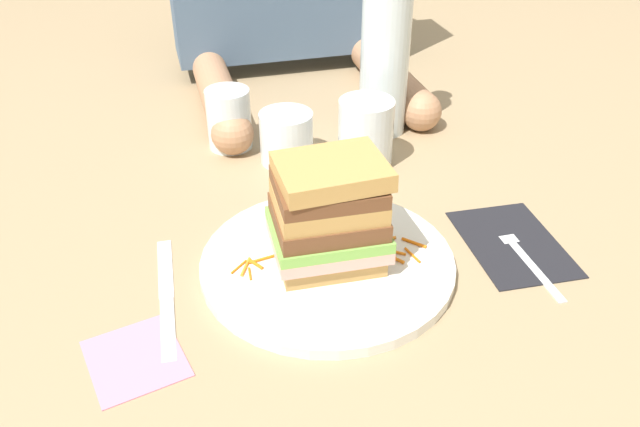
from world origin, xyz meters
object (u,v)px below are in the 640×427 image
object	(u,v)px
fork	(522,252)
empty_tumbler_1	(229,119)
main_plate	(327,262)
sandwich	(328,213)
juice_glass	(365,137)
napkin_pink	(135,358)
empty_tumbler_0	(286,137)
knife	(167,298)
napkin_dark	(512,243)
water_bottle	(385,48)

from	to	relation	value
fork	empty_tumbler_1	distance (m)	0.46
main_plate	sandwich	distance (m)	0.07
juice_glass	napkin_pink	xyz separation A→B (m)	(-0.33, -0.31, -0.04)
sandwich	empty_tumbler_0	size ratio (longest dim) A/B	1.65
empty_tumbler_0	juice_glass	bearing A→B (deg)	-19.06
knife	napkin_pink	size ratio (longest dim) A/B	2.10
knife	juice_glass	distance (m)	0.38
main_plate	empty_tumbler_1	world-z (taller)	empty_tumbler_1
sandwich	juice_glass	world-z (taller)	sandwich
napkin_pink	napkin_dark	bearing A→B (deg)	9.43
napkin_dark	empty_tumbler_1	size ratio (longest dim) A/B	1.75
empty_tumbler_1	juice_glass	bearing A→B (deg)	-29.99
juice_glass	napkin_dark	bearing A→B (deg)	-65.24
napkin_pink	empty_tumbler_0	bearing A→B (deg)	56.63
napkin_dark	water_bottle	world-z (taller)	water_bottle
main_plate	water_bottle	bearing A→B (deg)	60.62
empty_tumbler_0	water_bottle	bearing A→B (deg)	19.65
main_plate	empty_tumbler_1	size ratio (longest dim) A/B	3.19
main_plate	empty_tumbler_1	distance (m)	0.33
napkin_pink	empty_tumbler_1	bearing A→B (deg)	69.34
fork	sandwich	bearing A→B (deg)	170.50
main_plate	fork	size ratio (longest dim) A/B	1.72
water_bottle	empty_tumbler_0	distance (m)	0.20
empty_tumbler_1	knife	bearing A→B (deg)	-109.93
juice_glass	water_bottle	size ratio (longest dim) A/B	0.33
sandwich	juice_glass	distance (m)	0.25
fork	water_bottle	bearing A→B (deg)	97.86
juice_glass	napkin_pink	size ratio (longest dim) A/B	1.01
empty_tumbler_1	napkin_pink	world-z (taller)	empty_tumbler_1
napkin_dark	juice_glass	world-z (taller)	juice_glass
main_plate	fork	distance (m)	0.23
main_plate	napkin_pink	xyz separation A→B (m)	(-0.22, -0.09, -0.01)
knife	empty_tumbler_1	bearing A→B (deg)	70.07
juice_glass	main_plate	bearing A→B (deg)	-118.31
sandwich	knife	distance (m)	0.19
juice_glass	water_bottle	distance (m)	0.15
sandwich	water_bottle	distance (m)	0.37
water_bottle	napkin_pink	world-z (taller)	water_bottle
main_plate	juice_glass	size ratio (longest dim) A/B	2.97
sandwich	empty_tumbler_1	distance (m)	0.33
sandwich	empty_tumbler_1	bearing A→B (deg)	100.75
main_plate	water_bottle	distance (m)	0.38
sandwich	empty_tumbler_1	size ratio (longest dim) A/B	1.41
main_plate	fork	bearing A→B (deg)	-9.65
empty_tumbler_0	main_plate	bearing A→B (deg)	-92.55
sandwich	juice_glass	xyz separation A→B (m)	(0.12, 0.22, -0.03)
knife	napkin_pink	xyz separation A→B (m)	(-0.04, -0.08, -0.00)
sandwich	napkin_dark	world-z (taller)	sandwich
main_plate	juice_glass	world-z (taller)	juice_glass
sandwich	empty_tumbler_1	xyz separation A→B (m)	(-0.06, 0.32, -0.03)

